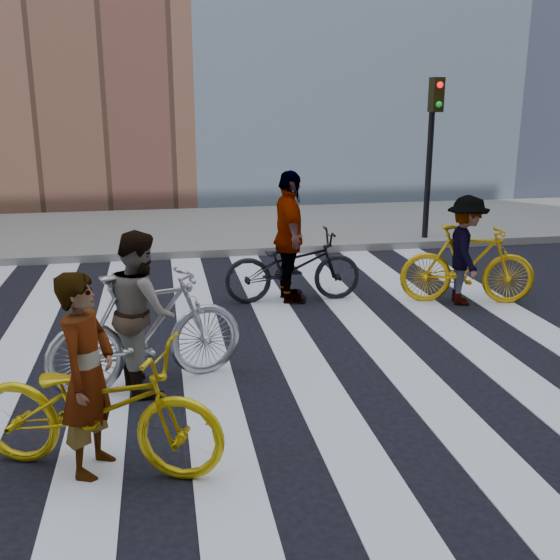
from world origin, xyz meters
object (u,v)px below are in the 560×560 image
object	(u,v)px
traffic_signal	(432,133)
bike_silver_mid	(147,330)
rider_right	(466,250)
bike_dark_rear	(293,266)
rider_left	(88,375)
bike_yellow_left	(97,407)
rider_rear	(289,237)
rider_mid	(141,311)
bike_yellow_right	(468,265)

from	to	relation	value
traffic_signal	bike_silver_mid	world-z (taller)	traffic_signal
traffic_signal	rider_right	bearing A→B (deg)	-105.03
bike_dark_rear	rider_left	distance (m)	4.94
bike_yellow_left	rider_left	world-z (taller)	rider_left
rider_right	rider_left	bearing A→B (deg)	141.32
bike_silver_mid	rider_right	size ratio (longest dim) A/B	1.30
bike_dark_rear	rider_left	size ratio (longest dim) A/B	1.22
traffic_signal	rider_left	world-z (taller)	traffic_signal
bike_yellow_left	rider_right	world-z (taller)	rider_right
bike_dark_rear	rider_rear	xyz separation A→B (m)	(-0.05, 0.00, 0.44)
traffic_signal	rider_left	xyz separation A→B (m)	(-6.00, -7.52, -1.44)
bike_silver_mid	rider_left	size ratio (longest dim) A/B	1.24
rider_right	bike_dark_rear	bearing A→B (deg)	91.93
rider_mid	bike_silver_mid	bearing A→B (deg)	-106.73
traffic_signal	bike_silver_mid	xyz separation A→B (m)	(-5.57, -5.95, -1.65)
traffic_signal	bike_yellow_right	bearing A→B (deg)	-104.33
rider_mid	rider_right	size ratio (longest dim) A/B	1.04
bike_yellow_right	rider_rear	distance (m)	2.64
rider_left	rider_mid	world-z (taller)	rider_left
rider_mid	rider_rear	xyz separation A→B (m)	(2.09, 2.66, 0.14)
traffic_signal	rider_mid	distance (m)	8.31
bike_dark_rear	rider_left	bearing A→B (deg)	150.56
rider_left	rider_rear	xyz separation A→B (m)	(2.47, 4.24, 0.14)
bike_yellow_right	rider_left	bearing A→B (deg)	141.04
bike_yellow_left	rider_rear	bearing A→B (deg)	-8.67
bike_silver_mid	bike_dark_rear	world-z (taller)	bike_silver_mid
traffic_signal	bike_yellow_right	xyz separation A→B (m)	(-0.98, -3.84, -1.69)
rider_mid	bike_yellow_left	bearing A→B (deg)	151.43
bike_silver_mid	bike_dark_rear	size ratio (longest dim) A/B	1.02
traffic_signal	bike_dark_rear	xyz separation A→B (m)	(-3.49, -3.28, -1.74)
rider_left	traffic_signal	bearing A→B (deg)	-17.58
bike_yellow_right	rider_right	distance (m)	0.22
bike_silver_mid	rider_rear	world-z (taller)	rider_rear
traffic_signal	rider_left	distance (m)	9.73
traffic_signal	rider_mid	xyz separation A→B (m)	(-5.62, -5.95, -1.44)
bike_yellow_left	rider_rear	distance (m)	4.90
rider_left	rider_right	world-z (taller)	rider_left
rider_mid	bike_yellow_right	bearing A→B (deg)	-82.34
bike_silver_mid	traffic_signal	bearing A→B (deg)	-59.86
bike_yellow_left	rider_left	bearing A→B (deg)	111.00
bike_dark_rear	rider_rear	world-z (taller)	rider_rear
bike_yellow_left	bike_yellow_right	size ratio (longest dim) A/B	1.09
bike_yellow_left	rider_left	distance (m)	0.29
bike_silver_mid	rider_right	xyz separation A→B (m)	(4.54, 2.10, 0.18)
traffic_signal	bike_yellow_left	distance (m)	9.75
traffic_signal	rider_right	xyz separation A→B (m)	(-1.03, -3.84, -1.48)
rider_right	rider_rear	xyz separation A→B (m)	(-2.50, 0.56, 0.17)
rider_rear	traffic_signal	bearing A→B (deg)	-45.88
rider_mid	bike_dark_rear	bearing A→B (deg)	-55.44
bike_yellow_left	bike_yellow_right	distance (m)	6.18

